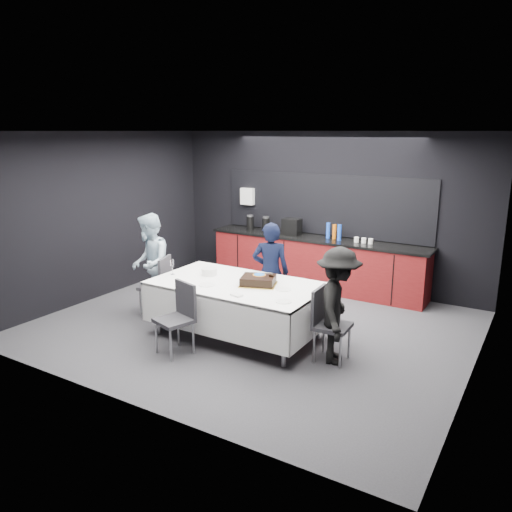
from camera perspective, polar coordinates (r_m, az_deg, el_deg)
The scene contains 18 objects.
ground at distance 7.43m, azimuth -0.40°, elevation -8.04°, with size 6.00×6.00×0.00m, color #3E3E43.
room_shell at distance 6.95m, azimuth -0.43°, elevation 6.31°, with size 6.04×5.04×2.82m.
kitchenette at distance 9.14m, azimuth 6.80°, elevation -0.30°, with size 4.10×0.64×2.05m.
party_table at distance 6.89m, azimuth -2.16°, elevation -4.17°, with size 2.32×1.32×0.78m.
cake_assembly at distance 6.74m, azimuth 0.27°, elevation -2.81°, with size 0.58×0.53×0.16m.
plate_stack at distance 7.23m, azimuth -5.38°, elevation -1.79°, with size 0.22×0.22×0.10m, color white.
loose_plate_near at distance 6.78m, azimuth -5.61°, elevation -3.28°, with size 0.22×0.22×0.01m, color white.
loose_plate_right_a at distance 6.56m, azimuth 3.15°, elevation -3.81°, with size 0.20×0.20×0.01m, color white.
loose_plate_right_b at distance 6.11m, azimuth 3.18°, elevation -5.20°, with size 0.20×0.20×0.01m, color white.
loose_plate_far at distance 7.15m, azimuth 0.55°, elevation -2.28°, with size 0.21×0.21×0.01m, color white.
fork_pile at distance 6.31m, azimuth -2.23°, elevation -4.48°, with size 0.15×0.10×0.02m, color white.
champagne_flute at distance 7.29m, azimuth -9.56°, elevation -0.89°, with size 0.06×0.06×0.22m.
chair_left at distance 7.89m, azimuth -11.03°, elevation -2.85°, with size 0.53×0.53×0.92m.
chair_right at distance 6.30m, azimuth 8.06°, elevation -7.13°, with size 0.44×0.44×0.92m.
chair_near at distance 6.51m, azimuth -8.78°, elevation -6.44°, with size 0.52×0.52×0.92m.
person_center at distance 7.42m, azimuth 1.67°, elevation -1.89°, with size 0.55×0.36×1.51m, color black.
person_left at distance 7.96m, azimuth -12.01°, elevation -0.87°, with size 0.76×0.60×1.57m, color silver.
person_right at distance 6.18m, azimuth 9.33°, elevation -5.66°, with size 0.94×0.54×1.46m, color black.
Camera 1 is at (3.61, -5.86, 2.80)m, focal length 35.00 mm.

